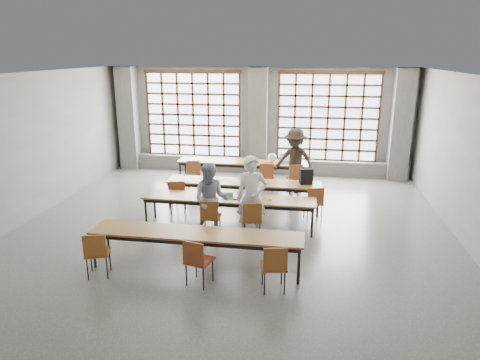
{
  "coord_description": "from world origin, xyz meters",
  "views": [
    {
      "loc": [
        1.66,
        -8.71,
        3.94
      ],
      "look_at": [
        0.18,
        0.4,
        1.18
      ],
      "focal_mm": 32.0,
      "sensor_mm": 36.0,
      "label": 1
    }
  ],
  "objects_px": {
    "desk_row_b": "(243,184)",
    "desk_row_c": "(229,200)",
    "chair_mid_left": "(178,193)",
    "plastic_bag": "(272,158)",
    "chair_back_mid": "(267,174)",
    "chair_mid_right": "(314,200)",
    "backpack": "(306,176)",
    "chair_near_mid": "(197,258)",
    "chair_near_right": "(274,264)",
    "phone": "(236,199)",
    "chair_front_left": "(210,214)",
    "chair_front_right": "(252,217)",
    "laptop_back": "(286,160)",
    "green_box": "(227,194)",
    "student_female": "(211,200)",
    "chair_back_right": "(295,175)",
    "student_male": "(252,198)",
    "desk_row_a": "(243,163)",
    "chair_back_left": "(194,171)",
    "chair_mid_centre": "(255,197)",
    "student_back": "(295,161)",
    "laptop_front": "(253,195)",
    "desk_row_d": "(196,236)",
    "red_pouch": "(97,250)",
    "chair_near_left": "(96,250)",
    "mouse": "(270,199)"
  },
  "relations": [
    {
      "from": "chair_back_mid",
      "to": "chair_front_right",
      "type": "xyz_separation_m",
      "value": [
        0.02,
        -3.42,
        0.0
      ]
    },
    {
      "from": "desk_row_c",
      "to": "green_box",
      "type": "distance_m",
      "value": 0.15
    },
    {
      "from": "desk_row_d",
      "to": "chair_near_mid",
      "type": "xyz_separation_m",
      "value": [
        0.18,
        -0.63,
        -0.13
      ]
    },
    {
      "from": "chair_near_mid",
      "to": "chair_near_right",
      "type": "xyz_separation_m",
      "value": [
        1.34,
        -0.0,
        0.0
      ]
    },
    {
      "from": "desk_row_b",
      "to": "mouse",
      "type": "distance_m",
      "value": 1.57
    },
    {
      "from": "chair_back_right",
      "to": "mouse",
      "type": "relative_size",
      "value": 8.98
    },
    {
      "from": "chair_front_right",
      "to": "desk_row_a",
      "type": "bearing_deg",
      "value": 101.57
    },
    {
      "from": "student_female",
      "to": "backpack",
      "type": "relative_size",
      "value": 4.16
    },
    {
      "from": "chair_back_left",
      "to": "chair_mid_centre",
      "type": "xyz_separation_m",
      "value": [
        2.11,
        -2.1,
        0.0
      ]
    },
    {
      "from": "desk_row_a",
      "to": "desk_row_d",
      "type": "xyz_separation_m",
      "value": [
        -0.03,
        -5.48,
        0.0
      ]
    },
    {
      "from": "chair_front_right",
      "to": "laptop_back",
      "type": "bearing_deg",
      "value": 83.15
    },
    {
      "from": "chair_mid_right",
      "to": "backpack",
      "type": "distance_m",
      "value": 0.81
    },
    {
      "from": "chair_back_left",
      "to": "green_box",
      "type": "bearing_deg",
      "value": -60.36
    },
    {
      "from": "chair_mid_right",
      "to": "laptop_front",
      "type": "xyz_separation_m",
      "value": [
        -1.4,
        -0.58,
        0.25
      ]
    },
    {
      "from": "chair_front_left",
      "to": "mouse",
      "type": "height_order",
      "value": "chair_front_left"
    },
    {
      "from": "desk_row_c",
      "to": "student_back",
      "type": "xyz_separation_m",
      "value": [
        1.39,
        2.92,
        0.27
      ]
    },
    {
      "from": "desk_row_c",
      "to": "backpack",
      "type": "distance_m",
      "value": 2.22
    },
    {
      "from": "chair_front_right",
      "to": "chair_near_mid",
      "type": "bearing_deg",
      "value": -108.23
    },
    {
      "from": "chair_front_left",
      "to": "chair_near_right",
      "type": "distance_m",
      "value": 2.59
    },
    {
      "from": "green_box",
      "to": "chair_near_left",
      "type": "bearing_deg",
      "value": -124.0
    },
    {
      "from": "chair_back_left",
      "to": "red_pouch",
      "type": "relative_size",
      "value": 4.4
    },
    {
      "from": "backpack",
      "to": "desk_row_c",
      "type": "bearing_deg",
      "value": -156.54
    },
    {
      "from": "chair_near_left",
      "to": "green_box",
      "type": "relative_size",
      "value": 3.52
    },
    {
      "from": "chair_back_right",
      "to": "student_male",
      "type": "relative_size",
      "value": 0.48
    },
    {
      "from": "chair_near_mid",
      "to": "chair_back_right",
      "type": "bearing_deg",
      "value": 74.98
    },
    {
      "from": "chair_near_right",
      "to": "student_female",
      "type": "xyz_separation_m",
      "value": [
        -1.58,
        2.18,
        0.3
      ]
    },
    {
      "from": "green_box",
      "to": "phone",
      "type": "relative_size",
      "value": 1.92
    },
    {
      "from": "laptop_front",
      "to": "phone",
      "type": "distance_m",
      "value": 0.44
    },
    {
      "from": "chair_front_right",
      "to": "mouse",
      "type": "height_order",
      "value": "chair_front_right"
    },
    {
      "from": "student_back",
      "to": "chair_back_right",
      "type": "bearing_deg",
      "value": -60.29
    },
    {
      "from": "chair_mid_left",
      "to": "laptop_back",
      "type": "bearing_deg",
      "value": 47.9
    },
    {
      "from": "chair_back_mid",
      "to": "chair_near_right",
      "type": "xyz_separation_m",
      "value": [
        0.68,
        -5.48,
        0.0
      ]
    },
    {
      "from": "laptop_front",
      "to": "laptop_back",
      "type": "xyz_separation_m",
      "value": [
        0.56,
        3.42,
        0.0
      ]
    },
    {
      "from": "desk_row_c",
      "to": "laptop_front",
      "type": "xyz_separation_m",
      "value": [
        0.56,
        0.11,
        0.13
      ]
    },
    {
      "from": "chair_mid_centre",
      "to": "plastic_bag",
      "type": "height_order",
      "value": "plastic_bag"
    },
    {
      "from": "red_pouch",
      "to": "chair_near_right",
      "type": "bearing_deg",
      "value": -1.38
    },
    {
      "from": "green_box",
      "to": "backpack",
      "type": "xyz_separation_m",
      "value": [
        1.79,
        1.29,
        0.15
      ]
    },
    {
      "from": "chair_near_right",
      "to": "backpack",
      "type": "bearing_deg",
      "value": 83.6
    },
    {
      "from": "chair_back_mid",
      "to": "chair_mid_right",
      "type": "xyz_separation_m",
      "value": [
        1.36,
        -2.1,
        0.0
      ]
    },
    {
      "from": "desk_row_b",
      "to": "desk_row_c",
      "type": "distance_m",
      "value": 1.32
    },
    {
      "from": "desk_row_a",
      "to": "student_male",
      "type": "distance_m",
      "value": 4.01
    },
    {
      "from": "chair_back_mid",
      "to": "student_back",
      "type": "relative_size",
      "value": 0.47
    },
    {
      "from": "chair_front_right",
      "to": "backpack",
      "type": "relative_size",
      "value": 2.2
    },
    {
      "from": "desk_row_b",
      "to": "red_pouch",
      "type": "xyz_separation_m",
      "value": [
        -2.07,
        -3.92,
        -0.16
      ]
    },
    {
      "from": "phone",
      "to": "chair_front_left",
      "type": "bearing_deg",
      "value": -132.03
    },
    {
      "from": "desk_row_b",
      "to": "desk_row_d",
      "type": "relative_size",
      "value": 1.0
    },
    {
      "from": "desk_row_d",
      "to": "chair_back_mid",
      "type": "xyz_separation_m",
      "value": [
        0.83,
        4.85,
        -0.13
      ]
    },
    {
      "from": "chair_mid_left",
      "to": "plastic_bag",
      "type": "xyz_separation_m",
      "value": [
        2.14,
        2.78,
        0.34
      ]
    },
    {
      "from": "laptop_back",
      "to": "plastic_bag",
      "type": "height_order",
      "value": "plastic_bag"
    },
    {
      "from": "chair_mid_left",
      "to": "green_box",
      "type": "height_order",
      "value": "chair_mid_left"
    }
  ]
}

